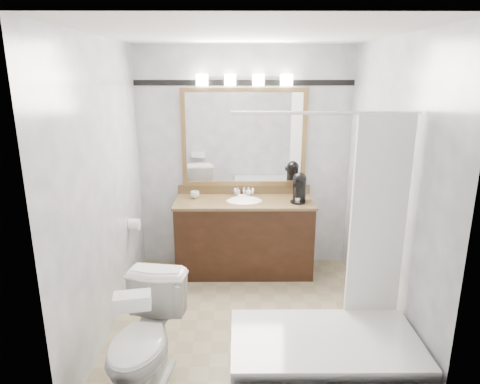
{
  "coord_description": "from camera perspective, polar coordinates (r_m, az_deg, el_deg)",
  "views": [
    {
      "loc": [
        -0.08,
        -3.48,
        2.23
      ],
      "look_at": [
        -0.05,
        0.35,
        1.14
      ],
      "focal_mm": 32.0,
      "sensor_mm": 36.0,
      "label": 1
    }
  ],
  "objects": [
    {
      "name": "toilet",
      "position": [
        3.24,
        -12.6,
        -18.79
      ],
      "size": [
        0.57,
        0.85,
        0.81
      ],
      "primitive_type": "imported",
      "rotation": [
        0.0,
        0.0,
        -0.15
      ],
      "color": "white",
      "rests_on": "ground"
    },
    {
      "name": "room",
      "position": [
        3.62,
        0.85,
        0.21
      ],
      "size": [
        2.42,
        2.62,
        2.52
      ],
      "color": "gray",
      "rests_on": "ground"
    },
    {
      "name": "tissue_box",
      "position": [
        2.81,
        -14.17,
        -13.89
      ],
      "size": [
        0.25,
        0.16,
        0.09
      ],
      "primitive_type": "cube",
      "rotation": [
        0.0,
        0.0,
        0.18
      ],
      "color": "white",
      "rests_on": "toilet"
    },
    {
      "name": "soap_bar",
      "position": [
        4.82,
        0.31,
        -0.55
      ],
      "size": [
        0.09,
        0.06,
        0.03
      ],
      "primitive_type": "cube",
      "rotation": [
        0.0,
        0.0,
        -0.0
      ],
      "color": "beige",
      "rests_on": "vanity"
    },
    {
      "name": "soap_bottle_a",
      "position": [
        4.88,
        -0.29,
        0.08
      ],
      "size": [
        0.05,
        0.05,
        0.09
      ],
      "primitive_type": "imported",
      "rotation": [
        0.0,
        0.0,
        0.25
      ],
      "color": "white",
      "rests_on": "vanity"
    },
    {
      "name": "bathtub",
      "position": [
        3.3,
        11.45,
        -20.68
      ],
      "size": [
        1.3,
        0.75,
        1.96
      ],
      "color": "white",
      "rests_on": "ground"
    },
    {
      "name": "accent_stripe",
      "position": [
        4.78,
        0.56,
        14.37
      ],
      "size": [
        2.4,
        0.01,
        0.06
      ],
      "primitive_type": "cube",
      "color": "black",
      "rests_on": "room"
    },
    {
      "name": "vanity",
      "position": [
        4.84,
        0.56,
        -5.74
      ],
      "size": [
        1.53,
        0.58,
        0.97
      ],
      "color": "black",
      "rests_on": "ground"
    },
    {
      "name": "vanity_light_bar",
      "position": [
        4.71,
        0.58,
        14.75
      ],
      "size": [
        1.02,
        0.14,
        0.12
      ],
      "color": "silver",
      "rests_on": "room"
    },
    {
      "name": "mirror",
      "position": [
        4.82,
        0.54,
        7.22
      ],
      "size": [
        1.4,
        0.04,
        1.1
      ],
      "color": "olive",
      "rests_on": "room"
    },
    {
      "name": "tp_roll",
      "position": [
        4.55,
        -13.92,
        -4.22
      ],
      "size": [
        0.11,
        0.12,
        0.12
      ],
      "primitive_type": "cylinder",
      "rotation": [
        0.0,
        1.57,
        0.0
      ],
      "color": "white",
      "rests_on": "room"
    },
    {
      "name": "soap_bottle_b",
      "position": [
        4.88,
        1.14,
        0.09
      ],
      "size": [
        0.1,
        0.1,
        0.1
      ],
      "primitive_type": "imported",
      "rotation": [
        0.0,
        0.0,
        0.33
      ],
      "color": "white",
      "rests_on": "vanity"
    },
    {
      "name": "coffee_maker",
      "position": [
        4.67,
        7.92,
        0.7
      ],
      "size": [
        0.17,
        0.21,
        0.32
      ],
      "rotation": [
        0.0,
        0.0,
        -0.33
      ],
      "color": "black",
      "rests_on": "vanity"
    },
    {
      "name": "cup_left",
      "position": [
        4.82,
        -6.04,
        -0.33
      ],
      "size": [
        0.13,
        0.13,
        0.08
      ],
      "primitive_type": "imported",
      "rotation": [
        0.0,
        0.0,
        -0.35
      ],
      "color": "white",
      "rests_on": "vanity"
    }
  ]
}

